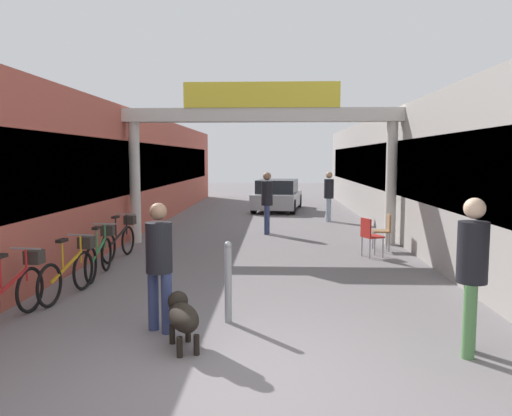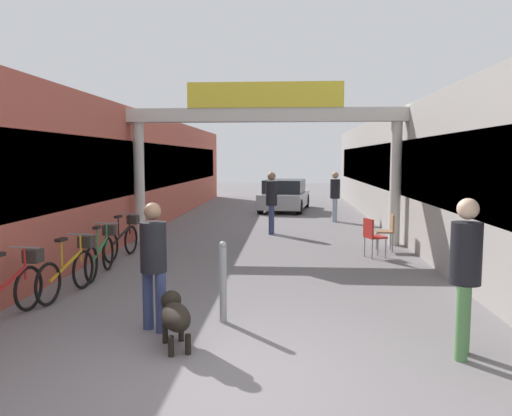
# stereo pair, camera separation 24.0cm
# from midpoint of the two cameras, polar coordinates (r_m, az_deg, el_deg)

# --- Properties ---
(ground_plane) EXTENTS (80.00, 80.00, 0.00)m
(ground_plane) POSITION_cam_midpoint_polar(r_m,az_deg,el_deg) (5.40, -2.04, -18.87)
(ground_plane) COLOR slate
(storefront_left) EXTENTS (3.00, 26.00, 3.60)m
(storefront_left) POSITION_cam_midpoint_polar(r_m,az_deg,el_deg) (16.85, -15.64, 4.01)
(storefront_left) COLOR #B25142
(storefront_left) RESTS_ON ground_plane
(storefront_right) EXTENTS (3.00, 26.00, 3.60)m
(storefront_right) POSITION_cam_midpoint_polar(r_m,az_deg,el_deg) (16.54, 19.96, 3.85)
(storefront_right) COLOR #9E9993
(storefront_right) RESTS_ON ground_plane
(arcade_sign_gateway) EXTENTS (7.40, 0.47, 4.16)m
(arcade_sign_gateway) POSITION_cam_midpoint_polar(r_m,az_deg,el_deg) (13.00, 1.59, 8.81)
(arcade_sign_gateway) COLOR beige
(arcade_sign_gateway) RESTS_ON ground_plane
(pedestrian_with_dog) EXTENTS (0.47, 0.47, 1.68)m
(pedestrian_with_dog) POSITION_cam_midpoint_polar(r_m,az_deg,el_deg) (6.57, -10.61, -5.66)
(pedestrian_with_dog) COLOR navy
(pedestrian_with_dog) RESTS_ON ground_plane
(pedestrian_companion) EXTENTS (0.45, 0.45, 1.81)m
(pedestrian_companion) POSITION_cam_midpoint_polar(r_m,az_deg,el_deg) (6.11, 23.87, -6.12)
(pedestrian_companion) COLOR #4C7F47
(pedestrian_companion) RESTS_ON ground_plane
(pedestrian_carrying_crate) EXTENTS (0.37, 0.39, 1.84)m
(pedestrian_carrying_crate) POSITION_cam_midpoint_polar(r_m,az_deg,el_deg) (14.70, 2.25, 1.11)
(pedestrian_carrying_crate) COLOR navy
(pedestrian_carrying_crate) RESTS_ON ground_plane
(pedestrian_elderly_walking) EXTENTS (0.41, 0.41, 1.76)m
(pedestrian_elderly_walking) POSITION_cam_midpoint_polar(r_m,az_deg,el_deg) (17.83, 9.40, 1.70)
(pedestrian_elderly_walking) COLOR #8C9EB2
(pedestrian_elderly_walking) RESTS_ON ground_plane
(dog_on_leash) EXTENTS (0.58, 0.88, 0.61)m
(dog_on_leash) POSITION_cam_midpoint_polar(r_m,az_deg,el_deg) (6.12, -8.12, -11.99)
(dog_on_leash) COLOR black
(dog_on_leash) RESTS_ON ground_plane
(bicycle_red_nearest) EXTENTS (0.46, 1.69, 0.98)m
(bicycle_red_nearest) POSITION_cam_midpoint_polar(r_m,az_deg,el_deg) (7.76, -25.45, -8.32)
(bicycle_red_nearest) COLOR black
(bicycle_red_nearest) RESTS_ON ground_plane
(bicycle_orange_second) EXTENTS (0.46, 1.68, 0.98)m
(bicycle_orange_second) POSITION_cam_midpoint_polar(r_m,az_deg,el_deg) (8.75, -19.72, -6.55)
(bicycle_orange_second) COLOR black
(bicycle_orange_second) RESTS_ON ground_plane
(bicycle_green_third) EXTENTS (0.46, 1.69, 0.98)m
(bicycle_green_third) POSITION_cam_midpoint_polar(r_m,az_deg,el_deg) (10.04, -16.57, -4.89)
(bicycle_green_third) COLOR black
(bicycle_green_third) RESTS_ON ground_plane
(bicycle_black_farthest) EXTENTS (0.46, 1.68, 0.98)m
(bicycle_black_farthest) POSITION_cam_midpoint_polar(r_m,az_deg,el_deg) (11.67, -14.35, -3.37)
(bicycle_black_farthest) COLOR black
(bicycle_black_farthest) RESTS_ON ground_plane
(bollard_post_metal) EXTENTS (0.10, 0.10, 1.13)m
(bollard_post_metal) POSITION_cam_midpoint_polar(r_m,az_deg,el_deg) (6.89, -2.78, -8.36)
(bollard_post_metal) COLOR gray
(bollard_post_metal) RESTS_ON ground_plane
(cafe_chair_red_nearer) EXTENTS (0.52, 0.52, 0.89)m
(cafe_chair_red_nearer) POSITION_cam_midpoint_polar(r_m,az_deg,el_deg) (11.58, 13.72, -2.91)
(cafe_chair_red_nearer) COLOR gray
(cafe_chair_red_nearer) RESTS_ON ground_plane
(cafe_chair_wood_farther) EXTENTS (0.42, 0.42, 0.89)m
(cafe_chair_wood_farther) POSITION_cam_midpoint_polar(r_m,az_deg,el_deg) (12.51, 15.39, -2.31)
(cafe_chair_wood_farther) COLOR gray
(cafe_chair_wood_farther) RESTS_ON ground_plane
(parked_car_silver) EXTENTS (2.25, 4.19, 1.33)m
(parked_car_silver) POSITION_cam_midpoint_polar(r_m,az_deg,el_deg) (21.45, 3.62, 1.44)
(parked_car_silver) COLOR #99999E
(parked_car_silver) RESTS_ON ground_plane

